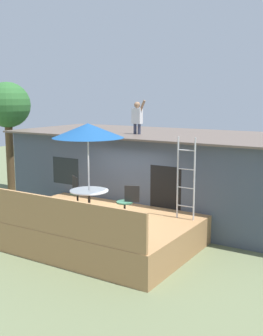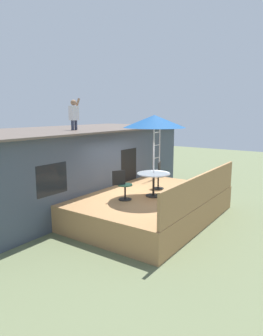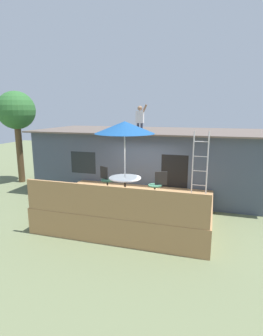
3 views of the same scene
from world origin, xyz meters
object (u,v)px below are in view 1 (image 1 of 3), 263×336
at_px(patio_table, 89,196).
at_px(patio_chair_right, 127,202).
at_px(step_ladder, 186,179).
at_px(person_figure, 137,115).
at_px(backyard_tree, 8,107).
at_px(patio_umbrella, 88,131).
at_px(patio_chair_left, 77,193).

relative_size(patio_table, patio_chair_right, 1.13).
height_order(step_ladder, person_figure, person_figure).
bearing_deg(patio_chair_right, backyard_tree, -42.20).
bearing_deg(patio_umbrella, patio_chair_right, 20.81).
bearing_deg(person_figure, patio_table, -83.84).
height_order(patio_umbrella, patio_chair_right, patio_umbrella).
relative_size(patio_table, patio_chair_left, 1.13).
relative_size(step_ladder, patio_chair_right, 2.39).
bearing_deg(patio_table, backyard_tree, 153.30).
bearing_deg(step_ladder, backyard_tree, 166.33).
bearing_deg(patio_chair_right, patio_table, 0.00).
relative_size(person_figure, patio_chair_right, 1.21).
distance_m(patio_table, person_figure, 3.68).
bearing_deg(step_ladder, patio_table, -151.91).
xyz_separation_m(patio_umbrella, backyard_tree, (-6.82, 3.43, 0.42)).
bearing_deg(patio_chair_left, patio_umbrella, -0.00).
height_order(patio_table, backyard_tree, backyard_tree).
bearing_deg(step_ladder, patio_umbrella, -151.91).
height_order(patio_table, person_figure, person_figure).
bearing_deg(patio_chair_right, person_figure, -84.75).
xyz_separation_m(step_ladder, backyard_tree, (-9.10, 2.21, 1.67)).
xyz_separation_m(step_ladder, patio_chair_left, (-3.16, -0.66, -0.64)).
bearing_deg(backyard_tree, patio_chair_left, -25.87).
bearing_deg(step_ladder, person_figure, 144.78).
relative_size(patio_umbrella, patio_chair_right, 2.76).
bearing_deg(backyard_tree, step_ladder, -13.67).
bearing_deg(patio_chair_right, patio_umbrella, 0.00).
relative_size(patio_table, step_ladder, 0.47).
distance_m(step_ladder, patio_chair_left, 3.29).
height_order(patio_table, patio_chair_left, patio_chair_left).
xyz_separation_m(patio_table, patio_umbrella, (0.00, 0.00, 1.76)).
bearing_deg(patio_table, patio_umbrella, 0.00).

